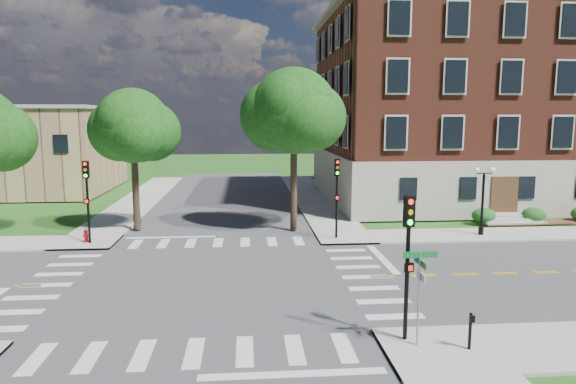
{
  "coord_description": "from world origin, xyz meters",
  "views": [
    {
      "loc": [
        1.72,
        -22.68,
        7.42
      ],
      "look_at": [
        4.05,
        5.86,
        3.2
      ],
      "focal_mm": 32.0,
      "sensor_mm": 36.0,
      "label": 1
    }
  ],
  "objects": [
    {
      "name": "sidewalk_nw",
      "position": [
        -15.38,
        15.38,
        0.06
      ],
      "size": [
        34.0,
        34.0,
        0.12
      ],
      "color": "#9E9B93",
      "rests_on": "ground"
    },
    {
      "name": "traffic_signal_se",
      "position": [
        6.89,
        -6.97,
        3.19
      ],
      "size": [
        0.38,
        0.45,
        4.8
      ],
      "color": "black",
      "rests_on": "ground"
    },
    {
      "name": "tree_c",
      "position": [
        -5.43,
        10.81,
        6.81
      ],
      "size": [
        4.75,
        4.75,
        9.11
      ],
      "color": "black",
      "rests_on": "ground"
    },
    {
      "name": "crosswalk_east",
      "position": [
        7.2,
        0.0,
        0.0
      ],
      "size": [
        2.2,
        10.2,
        0.02
      ],
      "primitive_type": null,
      "color": "silver",
      "rests_on": "ground"
    },
    {
      "name": "stop_bar_east",
      "position": [
        8.8,
        3.0,
        0.0
      ],
      "size": [
        0.4,
        5.5,
        0.0
      ],
      "primitive_type": "cube",
      "color": "silver",
      "rests_on": "ground"
    },
    {
      "name": "tree_d",
      "position": [
        4.76,
        10.05,
        7.75
      ],
      "size": [
        5.49,
        5.49,
        10.4
      ],
      "color": "black",
      "rests_on": "ground"
    },
    {
      "name": "road_ew",
      "position": [
        0.0,
        0.0,
        0.01
      ],
      "size": [
        90.0,
        12.0,
        0.01
      ],
      "primitive_type": "cube",
      "color": "#3D3D3F",
      "rests_on": "ground"
    },
    {
      "name": "twin_lamp_west",
      "position": [
        16.29,
        7.54,
        2.52
      ],
      "size": [
        1.36,
        0.36,
        4.23
      ],
      "color": "black",
      "rests_on": "ground"
    },
    {
      "name": "traffic_signal_ne",
      "position": [
        7.12,
        7.42,
        3.19
      ],
      "size": [
        0.37,
        0.43,
        4.8
      ],
      "color": "black",
      "rests_on": "ground"
    },
    {
      "name": "street_sign_pole",
      "position": [
        7.15,
        -7.43,
        2.31
      ],
      "size": [
        1.1,
        1.1,
        3.1
      ],
      "color": "gray",
      "rests_on": "ground"
    },
    {
      "name": "road_ns",
      "position": [
        0.0,
        0.0,
        0.01
      ],
      "size": [
        12.0,
        90.0,
        0.01
      ],
      "primitive_type": "cube",
      "color": "#3D3D3F",
      "rests_on": "ground"
    },
    {
      "name": "fire_hydrant",
      "position": [
        -7.71,
        7.53,
        0.46
      ],
      "size": [
        0.35,
        0.35,
        0.75
      ],
      "color": "#A80C12",
      "rests_on": "ground"
    },
    {
      "name": "main_building",
      "position": [
        24.0,
        21.99,
        8.34
      ],
      "size": [
        30.6,
        22.4,
        16.5
      ],
      "color": "#A39F90",
      "rests_on": "ground"
    },
    {
      "name": "traffic_signal_nw",
      "position": [
        -7.42,
        7.28,
        3.19
      ],
      "size": [
        0.34,
        0.37,
        4.8
      ],
      "color": "black",
      "rests_on": "ground"
    },
    {
      "name": "ground",
      "position": [
        0.0,
        0.0,
        0.0
      ],
      "size": [
        160.0,
        160.0,
        0.0
      ],
      "primitive_type": "plane",
      "color": "#245818",
      "rests_on": "ground"
    },
    {
      "name": "secondary_building",
      "position": [
        -22.0,
        30.0,
        4.28
      ],
      "size": [
        20.4,
        15.4,
        8.3
      ],
      "color": "#957252",
      "rests_on": "ground"
    },
    {
      "name": "sidewalk_ne",
      "position": [
        15.38,
        15.38,
        0.06
      ],
      "size": [
        34.0,
        34.0,
        0.12
      ],
      "color": "#9E9B93",
      "rests_on": "ground"
    },
    {
      "name": "push_button_post",
      "position": [
        8.7,
        -7.87,
        0.8
      ],
      "size": [
        0.14,
        0.21,
        1.2
      ],
      "color": "black",
      "rests_on": "ground"
    }
  ]
}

